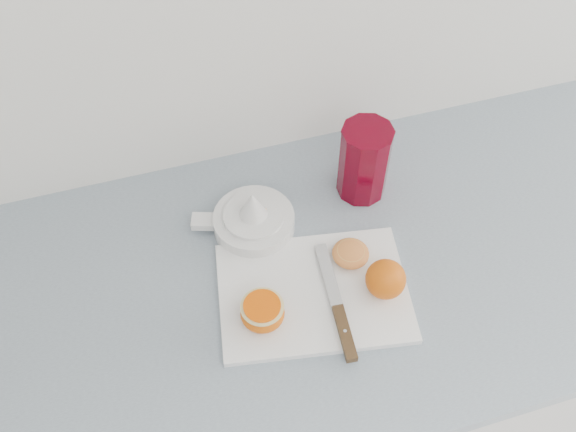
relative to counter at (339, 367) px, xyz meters
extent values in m
cube|color=silver|center=(0.00, 0.00, -0.02)|extent=(2.21, 0.60, 0.86)
cube|color=#8EA0AD|center=(0.00, 0.00, 0.43)|extent=(2.27, 0.64, 0.03)
cube|color=white|center=(-0.09, -0.05, 0.45)|extent=(0.34, 0.27, 0.01)
sphere|color=#C63400|center=(0.02, -0.08, 0.49)|extent=(0.07, 0.07, 0.07)
ellipsoid|color=#C63400|center=(-0.18, -0.07, 0.47)|extent=(0.07, 0.07, 0.04)
cylinder|color=#DCD187|center=(-0.18, -0.07, 0.50)|extent=(0.07, 0.07, 0.00)
cylinder|color=#E26204|center=(-0.18, -0.07, 0.50)|extent=(0.06, 0.06, 0.00)
ellipsoid|color=orange|center=(-0.01, 0.00, 0.47)|extent=(0.06, 0.06, 0.03)
cylinder|color=gold|center=(-0.01, 0.00, 0.48)|extent=(0.05, 0.05, 0.00)
cube|color=#45311A|center=(-0.07, -0.14, 0.46)|extent=(0.03, 0.10, 0.01)
cube|color=#B7B7BC|center=(-0.06, -0.03, 0.46)|extent=(0.03, 0.12, 0.00)
cylinder|color=#B7B7BC|center=(-0.07, -0.14, 0.46)|extent=(0.01, 0.01, 0.01)
cylinder|color=white|center=(-0.15, 0.11, 0.46)|extent=(0.14, 0.14, 0.04)
cylinder|color=white|center=(-0.15, 0.11, 0.48)|extent=(0.11, 0.11, 0.01)
cone|color=white|center=(-0.15, 0.11, 0.51)|extent=(0.05, 0.05, 0.05)
cube|color=white|center=(-0.23, 0.14, 0.46)|extent=(0.05, 0.04, 0.01)
ellipsoid|color=orange|center=(-0.14, 0.10, 0.49)|extent=(0.01, 0.01, 0.00)
ellipsoid|color=orange|center=(-0.16, 0.13, 0.49)|extent=(0.01, 0.01, 0.00)
ellipsoid|color=orange|center=(-0.16, 0.10, 0.49)|extent=(0.01, 0.01, 0.00)
ellipsoid|color=orange|center=(-0.13, 0.11, 0.49)|extent=(0.01, 0.01, 0.00)
cylinder|color=#5E0011|center=(0.06, 0.15, 0.52)|extent=(0.09, 0.09, 0.15)
cylinder|color=orange|center=(0.06, 0.15, 0.46)|extent=(0.07, 0.07, 0.02)
cylinder|color=#5E0011|center=(0.06, 0.15, 0.59)|extent=(0.09, 0.09, 0.00)
camera|label=1|loc=(-0.29, -0.55, 1.37)|focal=40.00mm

